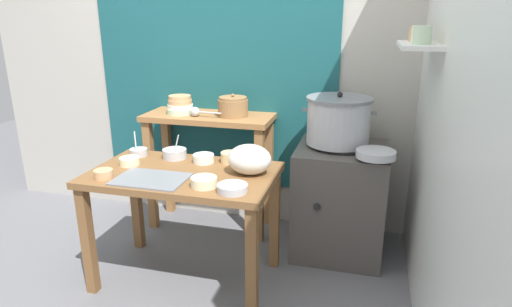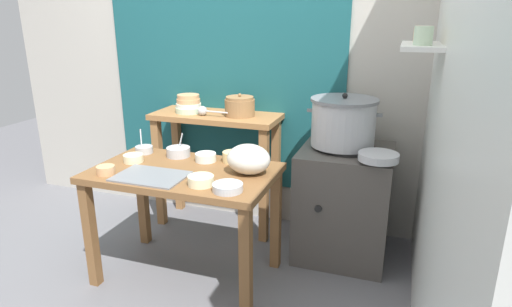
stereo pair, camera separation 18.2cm
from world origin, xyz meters
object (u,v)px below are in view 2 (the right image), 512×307
back_shelf_table (217,142)px  wide_pan (378,157)px  prep_table (184,187)px  prep_bowl_4 (232,156)px  prep_bowl_5 (133,158)px  bowl_stack_enamel (189,104)px  plastic_bag (249,159)px  prep_bowl_2 (206,157)px  prep_bowl_6 (178,151)px  stove_block (344,202)px  serving_tray (151,176)px  steamer_pot (343,122)px  prep_bowl_7 (201,180)px  prep_bowl_0 (144,149)px  prep_bowl_1 (228,187)px  ladle (204,111)px  prep_bowl_3 (106,170)px  clay_pot (240,106)px

back_shelf_table → wide_pan: (1.21, -0.36, 0.12)m
prep_table → wide_pan: bearing=19.0°
prep_bowl_4 → prep_bowl_5: (-0.59, -0.20, -0.01)m
prep_table → back_shelf_table: back_shelf_table is taller
bowl_stack_enamel → plastic_bag: 0.98m
wide_pan → bowl_stack_enamel: bearing=166.5°
prep_bowl_2 → prep_bowl_6: prep_bowl_6 is taller
stove_block → serving_tray: 1.32m
steamer_pot → prep_bowl_2: bearing=-151.4°
prep_bowl_7 → prep_bowl_4: bearing=87.9°
prep_bowl_0 → prep_bowl_1: (0.78, -0.43, -0.00)m
prep_bowl_5 → prep_bowl_7: bearing=-20.5°
serving_tray → wide_pan: wide_pan is taller
prep_bowl_7 → prep_bowl_0: bearing=147.2°
prep_table → prep_bowl_6: size_ratio=7.12×
wide_pan → back_shelf_table: bearing=163.6°
bowl_stack_enamel → serving_tray: bowl_stack_enamel is taller
back_shelf_table → prep_bowl_4: back_shelf_table is taller
bowl_stack_enamel → prep_bowl_0: (-0.08, -0.51, -0.22)m
prep_bowl_0 → prep_bowl_6: prep_bowl_0 is taller
steamer_pot → prep_bowl_7: 1.05m
bowl_stack_enamel → prep_bowl_6: 0.56m
ladle → prep_bowl_0: ladle is taller
prep_bowl_0 → prep_bowl_4: size_ratio=1.29×
plastic_bag → prep_bowl_1: plastic_bag is taller
prep_bowl_4 → prep_bowl_6: 0.38m
ladle → prep_bowl_0: 0.54m
serving_tray → prep_bowl_6: (-0.04, 0.40, 0.03)m
prep_bowl_3 → prep_bowl_1: bearing=-0.3°
wide_pan → serving_tray: bearing=-155.8°
stove_block → prep_bowl_7: 1.11m
prep_table → steamer_pot: steamer_pot is taller
bowl_stack_enamel → prep_bowl_1: bowl_stack_enamel is taller
prep_bowl_7 → prep_bowl_2: bearing=111.7°
stove_block → steamer_pot: size_ratio=1.61×
back_shelf_table → prep_bowl_7: 0.98m
steamer_pot → prep_bowl_0: 1.34m
prep_bowl_4 → prep_bowl_5: 0.62m
prep_bowl_1 → prep_bowl_3: bearing=179.7°
bowl_stack_enamel → prep_bowl_3: 0.96m
bowl_stack_enamel → prep_bowl_2: bowl_stack_enamel is taller
clay_pot → prep_bowl_5: size_ratio=1.77×
wide_pan → prep_bowl_5: wide_pan is taller
prep_bowl_3 → stove_block: bearing=32.5°
prep_bowl_2 → serving_tray: bearing=-115.8°
prep_bowl_2 → prep_bowl_3: bearing=-137.9°
wide_pan → stove_block: bearing=132.9°
clay_pot → prep_bowl_3: clay_pot is taller
clay_pot → prep_bowl_0: bearing=-133.1°
ladle → prep_bowl_4: (0.39, -0.42, -0.18)m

